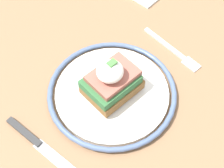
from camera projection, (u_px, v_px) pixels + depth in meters
The scene contains 5 objects.
dining_table at pixel (107, 99), 0.73m from camera, with size 1.05×0.85×0.77m.
plate at pixel (112, 92), 0.60m from camera, with size 0.25×0.25×0.02m.
sandwich at pixel (111, 81), 0.57m from camera, with size 0.10×0.08×0.08m.
fork at pixel (174, 51), 0.67m from camera, with size 0.02×0.15×0.00m.
knife at pixel (37, 143), 0.55m from camera, with size 0.04×0.18×0.01m.
Camera 1 is at (0.25, 0.29, 1.28)m, focal length 50.00 mm.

